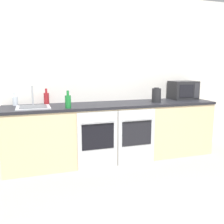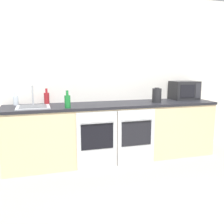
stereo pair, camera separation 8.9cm
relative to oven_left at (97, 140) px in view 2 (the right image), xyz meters
The scene contains 10 objects.
wall_back 1.18m from the oven_left, 63.56° to the left, with size 10.00×0.06×2.60m.
counter_back 0.49m from the oven_left, 44.60° to the left, with size 3.28×0.68×0.88m.
oven_left is the anchor object (origin of this frame).
oven_right 0.59m from the oven_left, ahead, with size 0.58×0.06×0.83m.
microwave 1.85m from the oven_left, 16.10° to the left, with size 0.45×0.33×0.32m.
bottle_red 1.02m from the oven_left, 139.16° to the left, with size 0.08×0.08×0.24m.
bottle_clear 1.35m from the oven_left, 151.37° to the left, with size 0.08×0.08×0.19m.
bottle_green 0.69m from the oven_left, 163.95° to the left, with size 0.08×0.08×0.24m.
kettle 1.22m from the oven_left, 14.30° to the left, with size 0.15×0.15×0.23m.
sink 1.01m from the oven_left, 161.31° to the left, with size 0.45×0.41×0.29m.
Camera 2 is at (-1.12, -1.52, 1.43)m, focal length 40.00 mm.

